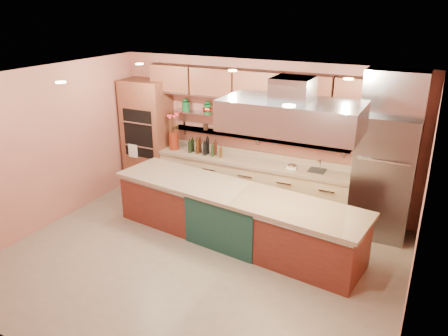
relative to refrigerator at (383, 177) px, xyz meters
The scene contains 21 objects.
floor 3.35m from the refrigerator, 137.68° to the right, with size 6.00×5.00×0.02m, color gray.
ceiling 3.63m from the refrigerator, 137.68° to the right, with size 6.00×5.00×0.02m, color black.
wall_back 2.40m from the refrigerator, behind, with size 6.00×0.04×2.80m, color #B56955.
wall_front 5.21m from the refrigerator, 116.86° to the right, with size 6.00×0.04×2.80m, color #B56955.
wall_left 5.77m from the refrigerator, 158.20° to the right, with size 0.04×5.00×2.80m, color #B56955.
wall_right 2.26m from the refrigerator, 73.10° to the right, with size 0.04×5.00×2.80m, color #B56955.
oven_stack 4.80m from the refrigerator, behind, with size 0.95×0.64×2.30m, color brown.
refrigerator is the anchor object (origin of this frame).
back_counter 2.47m from the refrigerator, behind, with size 3.84×0.64×0.93m, color tan.
wall_shelf_lower 2.43m from the refrigerator, behind, with size 3.60×0.26×0.03m, color #A7A9AE.
wall_shelf_upper 2.50m from the refrigerator, behind, with size 3.60×0.26×0.03m, color #A7A9AE.
upper_cabinets 2.69m from the refrigerator, behind, with size 4.60×0.36×0.55m, color brown.
range_hood 2.17m from the refrigerator, 132.99° to the right, with size 2.00×1.00×0.45m, color #A7A9AE.
ceiling_downlights 3.50m from the refrigerator, 140.46° to the right, with size 4.00×2.80×0.02m, color #FFE5A5.
island 2.58m from the refrigerator, 148.22° to the right, with size 4.31×0.94×0.90m, color maroon.
flower_vase 4.13m from the refrigerator, behind, with size 0.20×0.20×0.36m, color maroon.
oil_bottle_cluster 3.37m from the refrigerator, behind, with size 0.81×0.23×0.26m, color black.
kitchen_scale 1.58m from the refrigerator, behind, with size 0.17×0.13×0.10m, color silver.
bar_faucet 1.10m from the refrigerator, behind, with size 0.03×0.03×0.23m, color white.
copper_kettle 3.53m from the refrigerator, behind, with size 0.19×0.19×0.15m, color #AF3F28.
green_canister 3.04m from the refrigerator, behind, with size 0.15×0.15×0.18m, color #104D23.
Camera 1 is at (2.98, -5.07, 3.77)m, focal length 35.00 mm.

